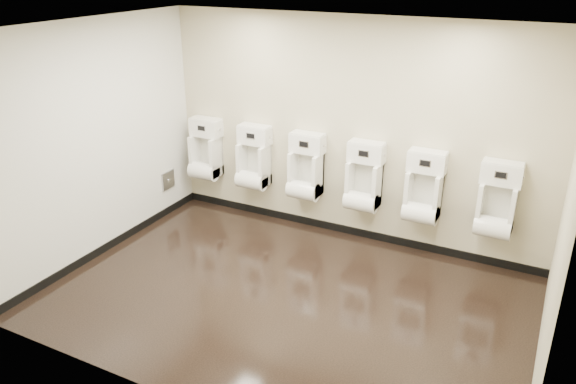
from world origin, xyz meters
name	(u,v)px	position (x,y,z in m)	size (l,w,h in m)	color
ground	(286,298)	(0.00, 0.00, 0.00)	(5.00, 3.50, 0.00)	black
ceiling	(285,30)	(0.00, 0.00, 2.80)	(5.00, 3.50, 0.00)	silver
back_wall	(350,132)	(0.00, 1.75, 1.40)	(5.00, 0.02, 2.80)	#C0B899
front_wall	(175,255)	(0.00, -1.75, 1.40)	(5.00, 0.02, 2.80)	#C0B899
left_wall	(96,142)	(-2.50, 0.00, 1.40)	(0.02, 3.50, 2.80)	#C0B899
right_wall	(564,229)	(2.50, 0.00, 1.40)	(0.02, 3.50, 2.80)	#C0B899
tile_overlay_left	(96,142)	(-2.50, 0.00, 1.40)	(0.01, 3.50, 2.80)	white
skirting_back	(345,229)	(0.00, 1.74, 0.05)	(5.00, 0.02, 0.10)	black
skirting_left	(111,244)	(-2.49, 0.00, 0.05)	(0.02, 3.50, 0.10)	black
access_panel	(168,180)	(-2.48, 1.20, 0.50)	(0.04, 0.25, 0.25)	#9E9EA3
urinal_0	(206,153)	(-2.10, 1.60, 0.83)	(0.45, 0.34, 0.85)	white
urinal_1	(254,162)	(-1.31, 1.60, 0.83)	(0.45, 0.34, 0.85)	white
urinal_2	(305,171)	(-0.53, 1.60, 0.83)	(0.45, 0.34, 0.85)	white
urinal_3	(364,182)	(0.26, 1.60, 0.83)	(0.45, 0.34, 0.85)	white
urinal_4	(423,192)	(1.01, 1.60, 0.83)	(0.45, 0.34, 0.85)	white
urinal_5	(497,205)	(1.84, 1.60, 0.83)	(0.45, 0.34, 0.85)	white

